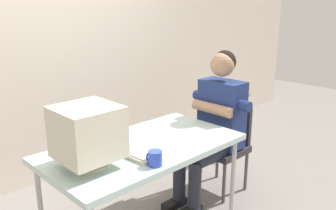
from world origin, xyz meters
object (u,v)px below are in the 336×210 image
at_px(person_seated, 214,121).
at_px(office_chair, 225,142).
at_px(desk, 144,151).
at_px(potted_plant, 221,131).
at_px(keyboard, 129,151).
at_px(desk_mug, 155,158).
at_px(crt_monitor, 88,133).

bearing_deg(person_seated, office_chair, -0.00).
distance_m(desk, potted_plant, 1.74).
relative_size(keyboard, office_chair, 0.59).
distance_m(person_seated, desk_mug, 1.05).
height_order(potted_plant, desk_mug, desk_mug).
bearing_deg(person_seated, keyboard, -176.97).
bearing_deg(office_chair, potted_plant, 39.67).
distance_m(desk, desk_mug, 0.36).
distance_m(keyboard, office_chair, 1.21).
relative_size(person_seated, potted_plant, 1.60).
relative_size(crt_monitor, person_seated, 0.29).
bearing_deg(office_chair, desk, -178.93).
height_order(desk, person_seated, person_seated).
xyz_separation_m(desk, office_chair, (1.01, 0.02, -0.23)).
bearing_deg(keyboard, office_chair, 2.56).
distance_m(office_chair, person_seated, 0.32).
relative_size(keyboard, person_seated, 0.35).
distance_m(crt_monitor, person_seated, 1.32).
bearing_deg(desk_mug, crt_monitor, 137.99).
distance_m(office_chair, desk_mug, 1.27).
height_order(desk, office_chair, office_chair).
height_order(keyboard, person_seated, person_seated).
height_order(crt_monitor, potted_plant, crt_monitor).
relative_size(office_chair, desk_mug, 8.04).
bearing_deg(desk, keyboard, -168.33).
distance_m(crt_monitor, desk_mug, 0.44).
bearing_deg(keyboard, desk_mug, -90.44).
height_order(crt_monitor, keyboard, crt_monitor).
xyz_separation_m(office_chair, person_seated, (-0.18, 0.00, 0.26)).
bearing_deg(person_seated, desk_mug, -162.17).
xyz_separation_m(office_chair, desk_mug, (-1.18, -0.32, 0.32)).
bearing_deg(office_chair, desk_mug, -164.76).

